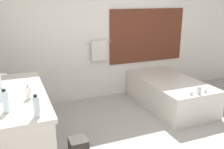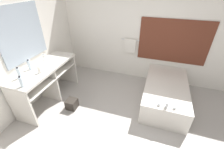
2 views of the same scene
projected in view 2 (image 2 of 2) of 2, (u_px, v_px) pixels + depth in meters
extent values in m
plane|color=#A8A39E|center=(118.00, 136.00, 2.87)|extent=(16.00, 16.00, 0.00)
cube|color=white|center=(143.00, 33.00, 3.93)|extent=(7.40, 0.06, 2.70)
cube|color=brown|center=(173.00, 42.00, 3.77)|extent=(1.70, 0.02, 1.10)
cylinder|color=silver|center=(130.00, 40.00, 4.06)|extent=(0.50, 0.02, 0.02)
cube|color=silver|center=(130.00, 46.00, 4.15)|extent=(0.32, 0.04, 0.40)
cube|color=white|center=(2.00, 56.00, 2.73)|extent=(0.06, 7.40, 2.70)
cube|color=#A3B2C1|center=(22.00, 34.00, 2.99)|extent=(0.02, 1.10, 1.10)
cube|color=silver|center=(44.00, 68.00, 3.30)|extent=(0.62, 1.65, 0.05)
cube|color=silver|center=(46.00, 77.00, 3.43)|extent=(0.59, 1.56, 0.02)
cylinder|color=white|center=(51.00, 64.00, 3.51)|extent=(0.36, 0.36, 0.11)
cube|color=silver|center=(21.00, 108.00, 2.90)|extent=(0.57, 0.04, 0.87)
cube|color=silver|center=(48.00, 84.00, 3.55)|extent=(0.57, 0.04, 0.87)
cube|color=silver|center=(67.00, 68.00, 4.19)|extent=(0.57, 0.04, 0.87)
cylinder|color=silver|center=(34.00, 84.00, 3.04)|extent=(0.13, 0.45, 0.13)
cylinder|color=silver|center=(58.00, 66.00, 3.70)|extent=(0.13, 0.45, 0.13)
cylinder|color=silver|center=(44.00, 60.00, 3.52)|extent=(0.04, 0.04, 0.02)
cylinder|color=silver|center=(43.00, 57.00, 3.48)|extent=(0.02, 0.02, 0.16)
cube|color=silver|center=(44.00, 54.00, 3.43)|extent=(0.07, 0.01, 0.01)
cube|color=silver|center=(165.00, 92.00, 3.57)|extent=(0.95, 1.77, 0.51)
ellipsoid|color=white|center=(166.00, 89.00, 3.52)|extent=(0.68, 1.28, 0.30)
cube|color=silver|center=(167.00, 105.00, 2.78)|extent=(0.04, 0.07, 0.12)
sphere|color=silver|center=(159.00, 104.00, 2.83)|extent=(0.06, 0.06, 0.06)
sphere|color=silver|center=(175.00, 108.00, 2.76)|extent=(0.06, 0.06, 0.06)
cylinder|color=silver|center=(29.00, 65.00, 3.14)|extent=(0.07, 0.07, 0.21)
cylinder|color=black|center=(28.00, 60.00, 3.07)|extent=(0.04, 0.04, 0.02)
cylinder|color=silver|center=(19.00, 73.00, 2.86)|extent=(0.07, 0.07, 0.22)
cylinder|color=black|center=(17.00, 68.00, 2.80)|extent=(0.04, 0.04, 0.02)
cylinder|color=silver|center=(21.00, 82.00, 2.63)|extent=(0.07, 0.07, 0.20)
cylinder|color=black|center=(19.00, 77.00, 2.57)|extent=(0.04, 0.04, 0.02)
cylinder|color=white|center=(39.00, 70.00, 3.04)|extent=(0.06, 0.06, 0.14)
cylinder|color=silver|center=(38.00, 66.00, 2.99)|extent=(0.03, 0.03, 0.03)
cube|color=#2D2823|center=(72.00, 104.00, 3.45)|extent=(0.23, 0.23, 0.23)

